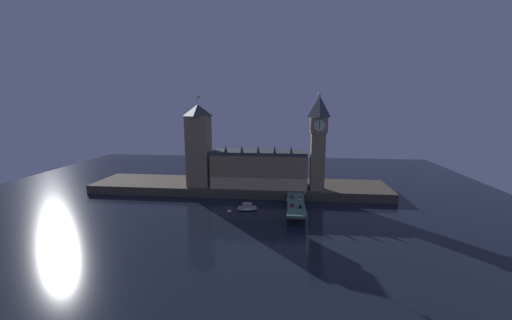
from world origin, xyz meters
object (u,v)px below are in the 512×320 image
Objects in this scene: car_southbound_lead at (300,206)px; street_lamp_mid at (305,196)px; clock_tower at (318,140)px; pedestrian_near_rail at (288,205)px; car_southbound_trail at (300,198)px; boat_upstream at (247,208)px; car_northbound_trail at (292,205)px; pedestrian_mid_walk at (304,204)px; victoria_tower at (199,145)px; street_lamp_near at (287,203)px; car_northbound_lead at (292,197)px.

car_southbound_lead is 0.62× the size of street_lamp_mid.
clock_tower is 41.33× the size of pedestrian_near_rail.
car_southbound_trail is 33.64m from boat_upstream.
car_northbound_trail is 2.29× the size of pedestrian_mid_walk.
pedestrian_near_rail is at bearing -143.50° from street_lamp_mid.
car_southbound_trail is at bearing 90.00° from car_southbound_lead.
car_southbound_trail is 0.70× the size of street_lamp_mid.
car_northbound_trail is 28.96m from boat_upstream.
car_northbound_trail reaches higher than boat_upstream.
car_southbound_trail is (72.26, -26.68, -29.22)m from victoria_tower.
clock_tower is 35.73× the size of pedestrian_mid_walk.
pedestrian_near_rail is 12.66m from street_lamp_mid.
car_northbound_trail is 8.99m from street_lamp_near.
pedestrian_near_rail is 26.84m from boat_upstream.
street_lamp_near is (-7.46, -22.37, 3.61)m from car_southbound_trail.
street_lamp_mid is at bearing -70.22° from car_southbound_trail.
street_lamp_mid is (7.46, -10.84, 3.55)m from car_northbound_lead.
victoria_tower is 88.85m from pedestrian_mid_walk.
boat_upstream is (-34.75, 4.30, -5.21)m from pedestrian_mid_walk.
street_lamp_mid is at bearing 55.26° from street_lamp_near.
street_lamp_mid is at bearing 36.50° from pedestrian_near_rail.
victoria_tower is at bearing 142.87° from street_lamp_near.
car_northbound_trail is 0.32× the size of boat_upstream.
car_southbound_trail is at bearing 64.67° from pedestrian_near_rail.
car_northbound_lead is 30.14m from boat_upstream.
pedestrian_near_rail reaches higher than car_northbound_trail.
car_southbound_trail is at bearing 109.78° from street_lamp_mid.
car_southbound_lead reaches higher than boat_upstream.
pedestrian_mid_walk reaches higher than car_southbound_trail.
car_southbound_trail is at bearing 72.17° from car_northbound_trail.
pedestrian_near_rail is at bearing -115.33° from car_southbound_trail.
victoria_tower is (-84.70, 3.10, -5.53)m from clock_tower.
car_northbound_lead is 0.93× the size of car_northbound_trail.
victoria_tower is at bearing 159.73° from car_southbound_trail.
car_southbound_trail is at bearing 13.31° from boat_upstream.
victoria_tower reaches higher than street_lamp_mid.
clock_tower is at bearing 66.59° from street_lamp_near.
car_northbound_trail is at bearing -114.17° from clock_tower.
clock_tower is at bearing 63.14° from pedestrian_near_rail.
pedestrian_mid_walk is at bearing -78.88° from car_southbound_trail.
car_northbound_lead is 0.30× the size of boat_upstream.
car_northbound_trail is at bearing -136.92° from street_lamp_mid.
car_southbound_lead is (4.70, -1.58, 0.03)m from car_northbound_trail.
victoria_tower is at bearing 139.25° from boat_upstream.
victoria_tower is 88.96m from car_southbound_lead.
pedestrian_mid_walk is at bearing -7.05° from boat_upstream.
car_southbound_lead is at bearing -10.38° from pedestrian_near_rail.
street_lamp_near reaches higher than car_northbound_trail.
boat_upstream is at bearing 172.95° from pedestrian_mid_walk.
car_northbound_lead is at bearing 145.86° from car_southbound_trail.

